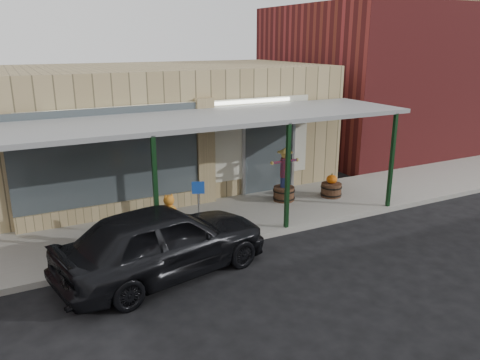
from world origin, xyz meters
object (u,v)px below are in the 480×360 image
barrel_scarecrow (284,183)px  barrel_pumpkin (331,188)px  handicap_sign (199,202)px  parked_sedan (164,241)px

barrel_scarecrow → barrel_pumpkin: (1.58, -0.38, -0.30)m
handicap_sign → barrel_scarecrow: bearing=43.7°
parked_sedan → handicap_sign: bearing=-60.3°
handicap_sign → parked_sedan: handicap_sign is taller
barrel_pumpkin → parked_sedan: size_ratio=0.15×
barrel_scarecrow → parked_sedan: bearing=-148.1°
barrel_scarecrow → barrel_pumpkin: size_ratio=2.21×
barrel_scarecrow → barrel_pumpkin: bearing=-10.5°
barrel_scarecrow → handicap_sign: 3.87m
barrel_pumpkin → handicap_sign: size_ratio=0.51×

